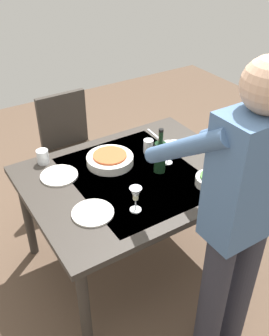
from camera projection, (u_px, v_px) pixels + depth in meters
ground_plane at (134, 258)px, 2.77m from camera, size 6.00×6.00×0.00m
dining_table at (134, 184)px, 2.40m from camera, size 1.32×1.04×0.74m
chair_near at (70, 143)px, 3.08m from camera, size 0.40×0.40×0.91m
person_server at (240, 214)px, 1.72m from camera, size 0.42×0.61×1.69m
wine_bottle at (160, 156)px, 2.33m from camera, size 0.07×0.07×0.30m
wine_glass_left at (136, 195)px, 2.02m from camera, size 0.07×0.07×0.15m
wine_glass_right at (168, 149)px, 2.42m from camera, size 0.07×0.07×0.15m
water_cup_near_left at (174, 148)px, 2.54m from camera, size 0.08×0.08×0.09m
water_cup_near_right at (43, 157)px, 2.45m from camera, size 0.08×0.08×0.09m
water_cup_far_left at (148, 146)px, 2.55m from camera, size 0.07×0.07×0.09m
serving_bowl_pasta at (110, 159)px, 2.44m from camera, size 0.30×0.30×0.07m
side_bowl_salad at (211, 180)px, 2.26m from camera, size 0.18×0.18×0.07m
dinner_plate_near at (59, 176)px, 2.34m from camera, size 0.23×0.23×0.01m
dinner_plate_far at (93, 213)px, 2.05m from camera, size 0.23×0.23×0.01m
table_knife at (155, 135)px, 2.77m from camera, size 0.03×0.20×0.00m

